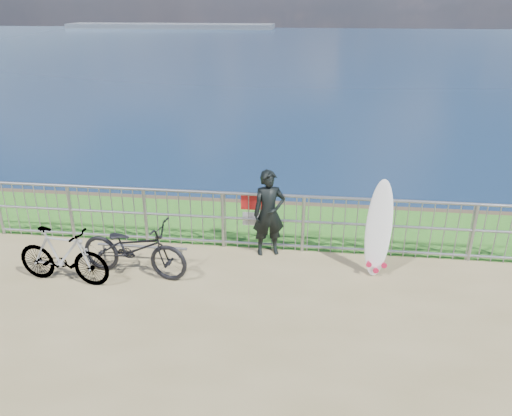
# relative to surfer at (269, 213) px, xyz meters

# --- Properties ---
(grass_strip) EXTENTS (120.00, 120.00, 0.00)m
(grass_strip) POSITION_rel_surfer_xyz_m (-0.38, 1.25, -0.79)
(grass_strip) COLOR #28691D
(grass_strip) RESTS_ON ground
(seascape) EXTENTS (260.00, 260.00, 5.00)m
(seascape) POSITION_rel_surfer_xyz_m (-44.13, 146.04, -4.84)
(seascape) COLOR brown
(seascape) RESTS_ON ground
(railing) EXTENTS (10.06, 0.10, 1.13)m
(railing) POSITION_rel_surfer_xyz_m (-0.36, 0.15, -0.22)
(railing) COLOR gray
(railing) RESTS_ON ground
(surfer) EXTENTS (0.67, 0.54, 1.61)m
(surfer) POSITION_rel_surfer_xyz_m (0.00, 0.00, 0.00)
(surfer) COLOR black
(surfer) RESTS_ON ground
(surfboard) EXTENTS (0.52, 0.48, 1.66)m
(surfboard) POSITION_rel_surfer_xyz_m (1.90, -0.47, -0.04)
(surfboard) COLOR white
(surfboard) RESTS_ON ground
(bicycle_near) EXTENTS (1.99, 0.94, 1.00)m
(bicycle_near) POSITION_rel_surfer_xyz_m (-2.18, -1.07, -0.30)
(bicycle_near) COLOR black
(bicycle_near) RESTS_ON ground
(bicycle_far) EXTENTS (1.67, 0.64, 0.98)m
(bicycle_far) POSITION_rel_surfer_xyz_m (-3.25, -1.45, -0.31)
(bicycle_far) COLOR black
(bicycle_far) RESTS_ON ground
(bike_rack) EXTENTS (1.63, 0.05, 0.34)m
(bike_rack) POSITION_rel_surfer_xyz_m (-2.20, -0.65, -0.52)
(bike_rack) COLOR gray
(bike_rack) RESTS_ON ground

